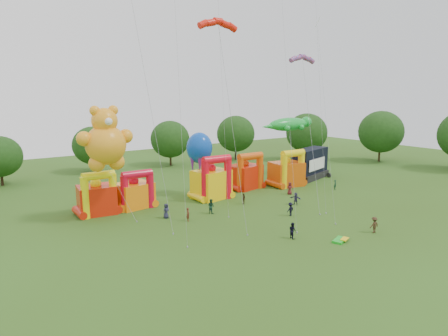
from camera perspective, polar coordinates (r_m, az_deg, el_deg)
ground at (r=40.80m, az=18.52°, el=-12.11°), size 160.00×160.00×0.00m
tree_ring at (r=38.32m, az=17.33°, el=-3.65°), size 120.05×122.12×12.07m
bouncy_castle_0 at (r=53.84m, az=-17.67°, el=-4.01°), size 4.93×4.13×5.79m
bouncy_castle_1 at (r=55.59m, az=-12.64°, el=-3.49°), size 5.16×4.40×5.33m
bouncy_castle_2 at (r=58.76m, az=-1.68°, el=-1.99°), size 5.71×4.93×6.60m
bouncy_castle_3 at (r=65.14m, az=3.10°, el=-0.93°), size 5.84×5.10×6.02m
bouncy_castle_4 at (r=67.66m, az=9.06°, el=-0.54°), size 5.59×4.75×6.23m
stage_trailer at (r=74.22m, az=12.22°, el=0.58°), size 9.31×5.67×5.52m
teddy_bear_kite at (r=49.25m, az=-16.05°, el=2.00°), size 6.72×4.95×14.08m
gecko_kite at (r=71.92m, az=9.58°, el=2.93°), size 11.87×8.13×11.10m
octopus_kite at (r=60.13m, az=-2.63°, el=0.75°), size 5.57×5.11×9.71m
parafoil_kites at (r=49.67m, az=5.42°, el=6.82°), size 30.76×9.75×32.08m
diamond_kites at (r=48.06m, az=5.88°, el=11.14°), size 23.10×16.02×36.29m
folded_kite_bundle at (r=44.51m, az=16.28°, el=-9.84°), size 2.23×1.65×0.31m
spectator_0 at (r=50.46m, az=-8.26°, el=-6.09°), size 1.01×0.76×1.89m
spectator_1 at (r=49.12m, az=-5.16°, el=-6.61°), size 0.56×0.70×1.68m
spectator_2 at (r=51.92m, az=-1.87°, el=-5.47°), size 0.94×1.09×1.92m
spectator_3 at (r=51.58m, az=9.46°, el=-5.83°), size 1.21×0.80×1.76m
spectator_4 at (r=56.20m, az=2.83°, el=-4.40°), size 0.98×0.84×1.57m
spectator_5 at (r=56.73m, az=10.20°, el=-4.33°), size 1.20×1.67×1.74m
spectator_6 at (r=62.18m, az=9.39°, el=-2.89°), size 1.11×0.96×1.91m
spectator_7 at (r=66.97m, az=15.60°, el=-2.30°), size 0.67×0.69×1.59m
spectator_8 at (r=43.96m, az=9.76°, el=-8.78°), size 0.81×0.96×1.77m
spectator_9 at (r=48.02m, az=20.66°, el=-7.60°), size 1.24×0.80×1.83m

